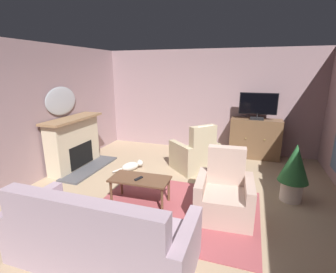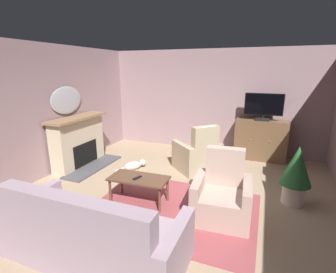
# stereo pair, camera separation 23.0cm
# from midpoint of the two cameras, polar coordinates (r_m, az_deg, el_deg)

# --- Properties ---
(ground_plane) EXTENTS (6.37, 6.80, 0.04)m
(ground_plane) POSITION_cam_midpoint_polar(r_m,az_deg,el_deg) (4.55, 2.43, -14.63)
(ground_plane) COLOR tan
(wall_back) EXTENTS (6.37, 0.10, 2.76)m
(wall_back) POSITION_cam_midpoint_polar(r_m,az_deg,el_deg) (7.05, 11.06, 7.91)
(wall_back) COLOR gray
(wall_back) RESTS_ON ground_plane
(wall_left) EXTENTS (0.10, 6.80, 2.76)m
(wall_left) POSITION_cam_midpoint_polar(r_m,az_deg,el_deg) (5.69, -26.67, 4.87)
(wall_left) COLOR gray
(wall_left) RESTS_ON ground_plane
(rug_central) EXTENTS (2.65, 2.00, 0.01)m
(rug_central) POSITION_cam_midpoint_polar(r_m,az_deg,el_deg) (4.30, 2.92, -16.19)
(rug_central) COLOR #9E474C
(rug_central) RESTS_ON ground_plane
(fireplace) EXTENTS (0.84, 1.61, 1.19)m
(fireplace) POSITION_cam_midpoint_polar(r_m,az_deg,el_deg) (6.17, -18.60, -1.42)
(fireplace) COLOR #4C4C51
(fireplace) RESTS_ON ground_plane
(wall_mirror_oval) EXTENTS (0.06, 0.94, 0.62)m
(wall_mirror_oval) POSITION_cam_midpoint_polar(r_m,az_deg,el_deg) (6.14, -21.18, 7.73)
(wall_mirror_oval) COLOR #B2B7BF
(tv_cabinet) EXTENTS (1.24, 0.50, 1.01)m
(tv_cabinet) POSITION_cam_midpoint_polar(r_m,az_deg,el_deg) (6.77, 21.25, -0.90)
(tv_cabinet) COLOR #4A3523
(tv_cabinet) RESTS_ON ground_plane
(television) EXTENTS (0.90, 0.20, 0.67)m
(television) POSITION_cam_midpoint_polar(r_m,az_deg,el_deg) (6.54, 21.98, 6.43)
(television) COLOR black
(television) RESTS_ON tv_cabinet
(coffee_table) EXTENTS (1.02, 0.53, 0.46)m
(coffee_table) POSITION_cam_midpoint_polar(r_m,az_deg,el_deg) (4.32, -5.16, -10.04)
(coffee_table) COLOR brown
(coffee_table) RESTS_ON ground_plane
(tv_remote) EXTENTS (0.10, 0.18, 0.02)m
(tv_remote) POSITION_cam_midpoint_polar(r_m,az_deg,el_deg) (4.26, -5.49, -9.40)
(tv_remote) COLOR black
(tv_remote) RESTS_ON coffee_table
(sofa_floral) EXTENTS (2.21, 0.93, 0.99)m
(sofa_floral) POSITION_cam_midpoint_polar(r_m,az_deg,el_deg) (3.28, -14.78, -21.16)
(sofa_floral) COLOR #AD93A3
(sofa_floral) RESTS_ON ground_plane
(armchair_angled_to_table) EXTENTS (0.90, 0.87, 1.05)m
(armchair_angled_to_table) POSITION_cam_midpoint_polar(r_m,az_deg,el_deg) (4.06, 13.86, -13.32)
(armchair_angled_to_table) COLOR #BC9E8E
(armchair_angled_to_table) RESTS_ON ground_plane
(armchair_near_window) EXTENTS (1.19, 1.19, 1.10)m
(armchair_near_window) POSITION_cam_midpoint_polar(r_m,az_deg,el_deg) (5.71, 7.97, -4.36)
(armchair_near_window) COLOR tan
(armchair_near_window) RESTS_ON ground_plane
(potted_plant_small_fern_corner) EXTENTS (0.50, 0.50, 1.03)m
(potted_plant_small_fern_corner) POSITION_cam_midpoint_polar(r_m,az_deg,el_deg) (4.76, 28.52, -7.13)
(potted_plant_small_fern_corner) COLOR beige
(potted_plant_small_fern_corner) RESTS_ON ground_plane
(cat) EXTENTS (0.52, 0.59, 0.21)m
(cat) POSITION_cam_midpoint_polar(r_m,az_deg,el_deg) (5.81, -6.57, -6.53)
(cat) COLOR beige
(cat) RESTS_ON ground_plane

